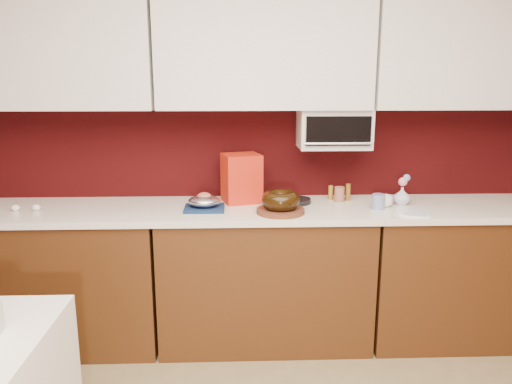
{
  "coord_description": "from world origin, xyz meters",
  "views": [
    {
      "loc": [
        -0.17,
        -1.09,
        1.69
      ],
      "look_at": [
        -0.06,
        1.84,
        1.02
      ],
      "focal_mm": 35.0,
      "sensor_mm": 36.0,
      "label": 1
    }
  ],
  "objects_px": {
    "blue_jar": "(378,202)",
    "flower_vase": "(402,195)",
    "coffee_mug": "(385,200)",
    "foil_ham_nest": "(204,201)",
    "toaster_oven": "(334,128)",
    "bundt_cake": "(281,200)",
    "pandoro_box": "(241,178)"
  },
  "relations": [
    {
      "from": "blue_jar",
      "to": "pandoro_box",
      "type": "bearing_deg",
      "value": 165.28
    },
    {
      "from": "foil_ham_nest",
      "to": "toaster_oven",
      "type": "bearing_deg",
      "value": 14.69
    },
    {
      "from": "pandoro_box",
      "to": "coffee_mug",
      "type": "height_order",
      "value": "pandoro_box"
    },
    {
      "from": "pandoro_box",
      "to": "blue_jar",
      "type": "distance_m",
      "value": 0.88
    },
    {
      "from": "bundt_cake",
      "to": "pandoro_box",
      "type": "distance_m",
      "value": 0.38
    },
    {
      "from": "coffee_mug",
      "to": "flower_vase",
      "type": "relative_size",
      "value": 0.7
    },
    {
      "from": "foil_ham_nest",
      "to": "coffee_mug",
      "type": "relative_size",
      "value": 2.24
    },
    {
      "from": "pandoro_box",
      "to": "foil_ham_nest",
      "type": "bearing_deg",
      "value": -155.19
    },
    {
      "from": "bundt_cake",
      "to": "pandoro_box",
      "type": "relative_size",
      "value": 0.73
    },
    {
      "from": "toaster_oven",
      "to": "flower_vase",
      "type": "bearing_deg",
      "value": -17.01
    },
    {
      "from": "toaster_oven",
      "to": "bundt_cake",
      "type": "bearing_deg",
      "value": -139.36
    },
    {
      "from": "foil_ham_nest",
      "to": "flower_vase",
      "type": "height_order",
      "value": "flower_vase"
    },
    {
      "from": "toaster_oven",
      "to": "pandoro_box",
      "type": "height_order",
      "value": "toaster_oven"
    },
    {
      "from": "toaster_oven",
      "to": "coffee_mug",
      "type": "relative_size",
      "value": 5.05
    },
    {
      "from": "foil_ham_nest",
      "to": "coffee_mug",
      "type": "distance_m",
      "value": 1.13
    },
    {
      "from": "blue_jar",
      "to": "toaster_oven",
      "type": "bearing_deg",
      "value": 135.7
    },
    {
      "from": "bundt_cake",
      "to": "coffee_mug",
      "type": "height_order",
      "value": "bundt_cake"
    },
    {
      "from": "blue_jar",
      "to": "flower_vase",
      "type": "height_order",
      "value": "flower_vase"
    },
    {
      "from": "bundt_cake",
      "to": "foil_ham_nest",
      "type": "xyz_separation_m",
      "value": [
        -0.46,
        0.1,
        -0.03
      ]
    },
    {
      "from": "pandoro_box",
      "to": "toaster_oven",
      "type": "bearing_deg",
      "value": -13.65
    },
    {
      "from": "toaster_oven",
      "to": "coffee_mug",
      "type": "xyz_separation_m",
      "value": [
        0.31,
        -0.19,
        -0.43
      ]
    },
    {
      "from": "toaster_oven",
      "to": "bundt_cake",
      "type": "distance_m",
      "value": 0.62
    },
    {
      "from": "pandoro_box",
      "to": "blue_jar",
      "type": "bearing_deg",
      "value": -30.32
    },
    {
      "from": "bundt_cake",
      "to": "flower_vase",
      "type": "bearing_deg",
      "value": 12.85
    },
    {
      "from": "bundt_cake",
      "to": "coffee_mug",
      "type": "distance_m",
      "value": 0.68
    },
    {
      "from": "toaster_oven",
      "to": "blue_jar",
      "type": "distance_m",
      "value": 0.55
    },
    {
      "from": "foil_ham_nest",
      "to": "pandoro_box",
      "type": "xyz_separation_m",
      "value": [
        0.23,
        0.2,
        0.1
      ]
    },
    {
      "from": "foil_ham_nest",
      "to": "coffee_mug",
      "type": "bearing_deg",
      "value": 1.57
    },
    {
      "from": "toaster_oven",
      "to": "foil_ham_nest",
      "type": "bearing_deg",
      "value": -165.31
    },
    {
      "from": "pandoro_box",
      "to": "blue_jar",
      "type": "xyz_separation_m",
      "value": [
        0.84,
        -0.22,
        -0.11
      ]
    },
    {
      "from": "bundt_cake",
      "to": "pandoro_box",
      "type": "xyz_separation_m",
      "value": [
        -0.23,
        0.29,
        0.08
      ]
    },
    {
      "from": "pandoro_box",
      "to": "coffee_mug",
      "type": "relative_size",
      "value": 3.52
    }
  ]
}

